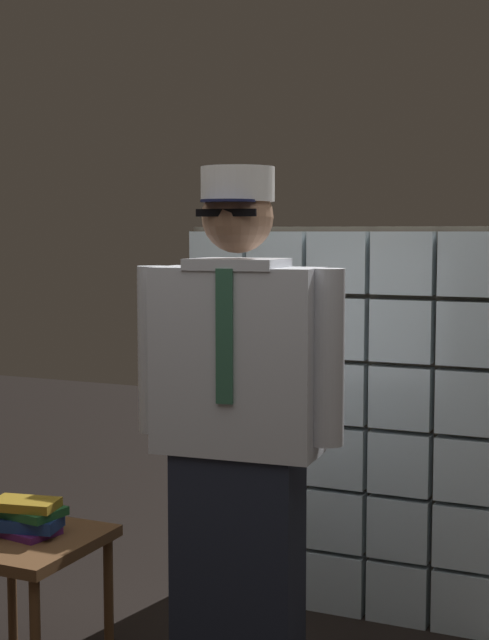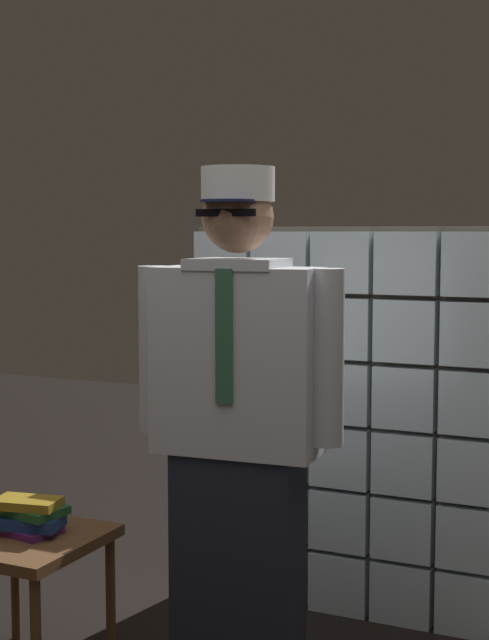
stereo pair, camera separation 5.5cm
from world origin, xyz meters
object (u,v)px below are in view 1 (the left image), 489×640
object	(u,v)px
side_table	(21,555)
book_stack	(28,517)
standing_person	(238,431)
coffee_mug	(0,511)

from	to	relation	value
side_table	book_stack	xyz separation A→B (m)	(0.02, 0.02, 0.13)
standing_person	book_stack	size ratio (longest dim) A/B	7.01
book_stack	coffee_mug	distance (m)	0.19
book_stack	standing_person	bearing A→B (deg)	8.82
side_table	coffee_mug	xyz separation A→B (m)	(-0.16, 0.08, 0.12)
standing_person	side_table	world-z (taller)	standing_person
standing_person	coffee_mug	world-z (taller)	standing_person
standing_person	book_stack	distance (m)	0.85
standing_person	side_table	size ratio (longest dim) A/B	3.46
side_table	coffee_mug	world-z (taller)	coffee_mug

